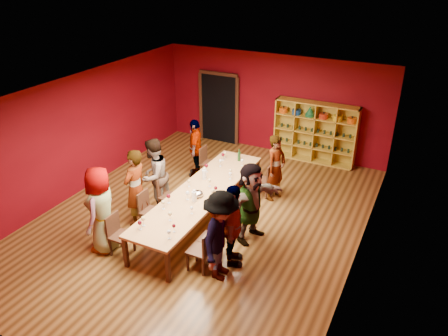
{
  "coord_description": "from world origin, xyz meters",
  "views": [
    {
      "loc": [
        4.32,
        -7.49,
        5.61
      ],
      "look_at": [
        0.3,
        0.56,
        1.15
      ],
      "focal_mm": 35.0,
      "sensor_mm": 36.0,
      "label": 1
    }
  ],
  "objects_px": {
    "chair_person_right_1": "(213,237)",
    "person_right_0": "(221,236)",
    "tasting_table": "(201,193)",
    "person_left_2": "(154,175)",
    "spittoon_bowl": "(197,194)",
    "chair_person_right_0": "(203,249)",
    "person_left_1": "(135,188)",
    "shelving_unit": "(315,129)",
    "person_left_4": "(196,148)",
    "person_left_0": "(101,210)",
    "chair_person_right_4": "(266,178)",
    "person_right_2": "(251,202)",
    "chair_person_left_0": "(118,232)",
    "person_right_4": "(276,168)",
    "person_right_1": "(232,226)",
    "chair_person_left_4": "(207,161)",
    "chair_person_left_2": "(166,193)",
    "wine_bottle": "(239,156)",
    "chair_person_left_1": "(148,208)",
    "chair_person_right_2": "(234,214)"
  },
  "relations": [
    {
      "from": "person_right_1",
      "to": "wine_bottle",
      "type": "height_order",
      "value": "person_right_1"
    },
    {
      "from": "chair_person_left_1",
      "to": "chair_person_right_0",
      "type": "bearing_deg",
      "value": -22.37
    },
    {
      "from": "person_right_4",
      "to": "person_left_1",
      "type": "bearing_deg",
      "value": 151.78
    },
    {
      "from": "chair_person_left_4",
      "to": "chair_person_right_0",
      "type": "height_order",
      "value": "same"
    },
    {
      "from": "chair_person_left_1",
      "to": "person_right_1",
      "type": "distance_m",
      "value": 2.29
    },
    {
      "from": "wine_bottle",
      "to": "chair_person_right_1",
      "type": "bearing_deg",
      "value": -74.66
    },
    {
      "from": "person_right_4",
      "to": "wine_bottle",
      "type": "distance_m",
      "value": 1.08
    },
    {
      "from": "person_left_0",
      "to": "spittoon_bowl",
      "type": "distance_m",
      "value": 2.08
    },
    {
      "from": "person_right_4",
      "to": "person_left_4",
      "type": "bearing_deg",
      "value": 99.44
    },
    {
      "from": "person_left_4",
      "to": "person_right_2",
      "type": "bearing_deg",
      "value": 29.35
    },
    {
      "from": "shelving_unit",
      "to": "chair_person_left_1",
      "type": "xyz_separation_m",
      "value": [
        -2.31,
        -5.14,
        -0.49
      ]
    },
    {
      "from": "person_left_0",
      "to": "chair_person_left_4",
      "type": "xyz_separation_m",
      "value": [
        0.35,
        3.79,
        -0.44
      ]
    },
    {
      "from": "person_right_4",
      "to": "person_left_2",
      "type": "bearing_deg",
      "value": 141.68
    },
    {
      "from": "shelving_unit",
      "to": "chair_person_right_2",
      "type": "distance_m",
      "value": 4.56
    },
    {
      "from": "tasting_table",
      "to": "person_left_4",
      "type": "distance_m",
      "value": 2.3
    },
    {
      "from": "chair_person_left_4",
      "to": "person_right_2",
      "type": "distance_m",
      "value": 3.09
    },
    {
      "from": "chair_person_right_0",
      "to": "person_right_2",
      "type": "xyz_separation_m",
      "value": [
        0.39,
        1.38,
        0.4
      ]
    },
    {
      "from": "person_left_0",
      "to": "person_right_2",
      "type": "xyz_separation_m",
      "value": [
        2.57,
        1.68,
        -0.04
      ]
    },
    {
      "from": "person_left_4",
      "to": "spittoon_bowl",
      "type": "relative_size",
      "value": 6.16
    },
    {
      "from": "person_left_4",
      "to": "person_left_0",
      "type": "bearing_deg",
      "value": -21.19
    },
    {
      "from": "tasting_table",
      "to": "shelving_unit",
      "type": "distance_m",
      "value": 4.55
    },
    {
      "from": "person_left_2",
      "to": "person_right_4",
      "type": "height_order",
      "value": "person_left_2"
    },
    {
      "from": "tasting_table",
      "to": "person_left_2",
      "type": "xyz_separation_m",
      "value": [
        -1.23,
        -0.09,
        0.2
      ]
    },
    {
      "from": "chair_person_right_1",
      "to": "person_right_0",
      "type": "bearing_deg",
      "value": -47.6
    },
    {
      "from": "person_right_0",
      "to": "shelving_unit",
      "type": "bearing_deg",
      "value": -5.38
    },
    {
      "from": "person_left_1",
      "to": "tasting_table",
      "type": "bearing_deg",
      "value": 124.64
    },
    {
      "from": "chair_person_right_1",
      "to": "person_right_2",
      "type": "relative_size",
      "value": 0.5
    },
    {
      "from": "chair_person_left_2",
      "to": "chair_person_right_0",
      "type": "relative_size",
      "value": 1.0
    },
    {
      "from": "person_left_4",
      "to": "person_right_4",
      "type": "bearing_deg",
      "value": 63.34
    },
    {
      "from": "person_left_1",
      "to": "chair_person_right_4",
      "type": "distance_m",
      "value": 3.31
    },
    {
      "from": "chair_person_left_0",
      "to": "person_right_4",
      "type": "height_order",
      "value": "person_right_4"
    },
    {
      "from": "person_left_0",
      "to": "chair_person_right_4",
      "type": "bearing_deg",
      "value": 134.43
    },
    {
      "from": "person_left_0",
      "to": "chair_person_left_2",
      "type": "relative_size",
      "value": 2.1
    },
    {
      "from": "chair_person_left_1",
      "to": "person_left_4",
      "type": "xyz_separation_m",
      "value": [
        -0.34,
        2.75,
        0.32
      ]
    },
    {
      "from": "person_left_0",
      "to": "person_left_1",
      "type": "bearing_deg",
      "value": 162.71
    },
    {
      "from": "person_right_2",
      "to": "chair_person_left_2",
      "type": "bearing_deg",
      "value": 103.09
    },
    {
      "from": "shelving_unit",
      "to": "person_left_4",
      "type": "distance_m",
      "value": 3.57
    },
    {
      "from": "person_left_0",
      "to": "person_right_0",
      "type": "distance_m",
      "value": 2.59
    },
    {
      "from": "person_left_4",
      "to": "person_left_1",
      "type": "bearing_deg",
      "value": -20.05
    },
    {
      "from": "chair_person_right_2",
      "to": "chair_person_left_4",
      "type": "bearing_deg",
      "value": 130.72
    },
    {
      "from": "spittoon_bowl",
      "to": "tasting_table",
      "type": "bearing_deg",
      "value": 99.07
    },
    {
      "from": "chair_person_left_2",
      "to": "wine_bottle",
      "type": "distance_m",
      "value": 2.2
    },
    {
      "from": "person_left_0",
      "to": "person_right_1",
      "type": "relative_size",
      "value": 1.06
    },
    {
      "from": "person_left_1",
      "to": "chair_person_right_2",
      "type": "xyz_separation_m",
      "value": [
        2.12,
        0.63,
        -0.43
      ]
    },
    {
      "from": "shelving_unit",
      "to": "person_right_4",
      "type": "relative_size",
      "value": 1.42
    },
    {
      "from": "spittoon_bowl",
      "to": "chair_person_right_0",
      "type": "bearing_deg",
      "value": -56.7
    },
    {
      "from": "shelving_unit",
      "to": "person_left_2",
      "type": "relative_size",
      "value": 1.33
    },
    {
      "from": "person_right_0",
      "to": "chair_person_right_1",
      "type": "xyz_separation_m",
      "value": [
        -0.4,
        0.43,
        -0.42
      ]
    },
    {
      "from": "shelving_unit",
      "to": "chair_person_right_2",
      "type": "xyz_separation_m",
      "value": [
        -0.49,
        -4.51,
        -0.49
      ]
    },
    {
      "from": "person_left_0",
      "to": "tasting_table",
      "type": "bearing_deg",
      "value": 131.8
    }
  ]
}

